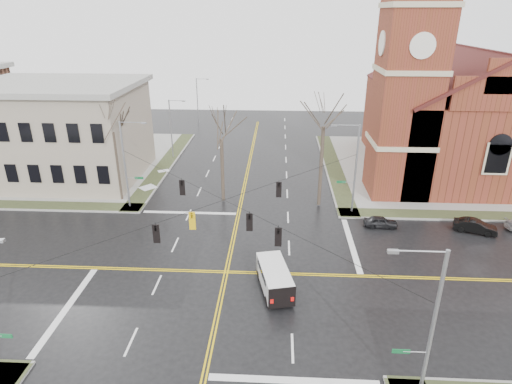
# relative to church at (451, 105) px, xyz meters

# --- Properties ---
(ground) EXTENTS (120.00, 120.00, 0.00)m
(ground) POSITION_rel_church_xyz_m (-24.76, -24.78, -8.43)
(ground) COLOR black
(ground) RESTS_ON ground
(sidewalks) EXTENTS (80.00, 80.00, 0.17)m
(sidewalks) POSITION_rel_church_xyz_m (-24.76, -24.78, -8.36)
(sidewalks) COLOR gray
(sidewalks) RESTS_ON ground
(road_markings) EXTENTS (100.00, 100.00, 0.01)m
(road_markings) POSITION_rel_church_xyz_m (-24.76, -24.78, -8.43)
(road_markings) COLOR gold
(road_markings) RESTS_ON ground
(church) EXTENTS (24.28, 27.48, 27.50)m
(church) POSITION_rel_church_xyz_m (0.00, 0.00, 0.00)
(church) COLOR brown
(church) RESTS_ON ground
(civic_building_a) EXTENTS (18.00, 14.00, 11.00)m
(civic_building_a) POSITION_rel_church_xyz_m (-46.76, -4.78, -2.93)
(civic_building_a) COLOR gray
(civic_building_a) RESTS_ON ground
(signal_pole_ne) EXTENTS (2.75, 0.22, 9.00)m
(signal_pole_ne) POSITION_rel_church_xyz_m (-13.44, -13.28, -3.48)
(signal_pole_ne) COLOR gray
(signal_pole_ne) RESTS_ON ground
(signal_pole_nw) EXTENTS (2.75, 0.22, 9.00)m
(signal_pole_nw) POSITION_rel_church_xyz_m (-36.09, -13.28, -3.48)
(signal_pole_nw) COLOR gray
(signal_pole_nw) RESTS_ON ground
(signal_pole_se) EXTENTS (2.75, 0.22, 9.00)m
(signal_pole_se) POSITION_rel_church_xyz_m (-13.44, -36.28, -3.48)
(signal_pole_se) COLOR gray
(signal_pole_se) RESTS_ON ground
(span_wires) EXTENTS (23.02, 23.02, 0.03)m
(span_wires) POSITION_rel_church_xyz_m (-24.76, -24.78, -2.23)
(span_wires) COLOR black
(span_wires) RESTS_ON ground
(traffic_signals) EXTENTS (8.21, 8.26, 1.30)m
(traffic_signals) POSITION_rel_church_xyz_m (-24.76, -25.45, -2.98)
(traffic_signals) COLOR black
(traffic_signals) RESTS_ON ground
(streetlight_north_a) EXTENTS (2.30, 0.20, 8.00)m
(streetlight_north_a) POSITION_rel_church_xyz_m (-35.42, 3.22, -3.97)
(streetlight_north_a) COLOR gray
(streetlight_north_a) RESTS_ON ground
(streetlight_north_b) EXTENTS (2.30, 0.20, 8.00)m
(streetlight_north_b) POSITION_rel_church_xyz_m (-35.42, 23.22, -3.97)
(streetlight_north_b) COLOR gray
(streetlight_north_b) RESTS_ON ground
(cargo_van) EXTENTS (2.95, 5.19, 1.86)m
(cargo_van) POSITION_rel_church_xyz_m (-21.00, -26.75, -7.33)
(cargo_van) COLOR silver
(cargo_van) RESTS_ON ground
(parked_car_a) EXTENTS (3.19, 1.40, 1.07)m
(parked_car_a) POSITION_rel_church_xyz_m (-11.05, -16.39, -7.90)
(parked_car_a) COLOR black
(parked_car_a) RESTS_ON ground
(parked_car_b) EXTENTS (3.97, 2.53, 1.23)m
(parked_car_b) POSITION_rel_church_xyz_m (-2.55, -16.99, -7.82)
(parked_car_b) COLOR black
(parked_car_b) RESTS_ON ground
(tree_nw_far) EXTENTS (4.00, 4.00, 11.10)m
(tree_nw_far) POSITION_rel_church_xyz_m (-37.77, -11.54, -0.40)
(tree_nw_far) COLOR #32281F
(tree_nw_far) RESTS_ON ground
(tree_nw_near) EXTENTS (4.00, 4.00, 10.19)m
(tree_nw_near) POSITION_rel_church_xyz_m (-26.68, -11.27, -1.04)
(tree_nw_near) COLOR #32281F
(tree_nw_near) RESTS_ON ground
(tree_ne) EXTENTS (4.00, 4.00, 12.55)m
(tree_ne) POSITION_rel_church_xyz_m (-16.50, -11.84, 0.63)
(tree_ne) COLOR #32281F
(tree_ne) RESTS_ON ground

